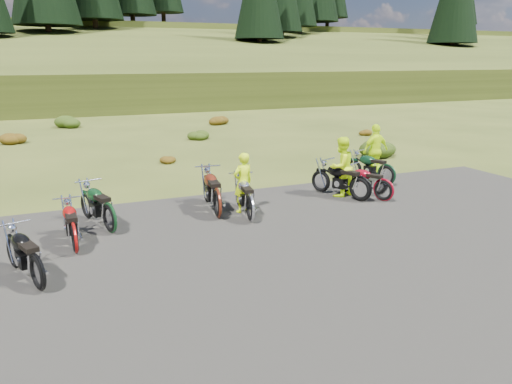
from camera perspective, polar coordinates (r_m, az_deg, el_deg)
name	(u,v)px	position (r m, az deg, el deg)	size (l,w,h in m)	color
ground	(273,234)	(11.92, 1.98, -4.87)	(300.00, 300.00, 0.00)	#3A4717
gravel_pad	(315,265)	(10.28, 6.76, -8.33)	(20.00, 12.00, 0.04)	black
hill_slope	(85,95)	(60.46, -18.92, 10.40)	(300.00, 46.00, 3.00)	#343F15
hill_plateau	(61,77)	(120.30, -21.40, 12.11)	(300.00, 90.00, 9.17)	#343F15
shrub_2	(12,137)	(27.02, -26.09, 5.70)	(1.30, 1.30, 0.77)	#5A2E0B
shrub_3	(69,120)	(32.27, -20.59, 7.70)	(1.56, 1.56, 0.92)	#1E370D
shrub_4	(166,158)	(20.19, -10.24, 3.87)	(0.77, 0.77, 0.45)	#5A2E0B
shrub_5	(198,134)	(25.96, -6.69, 6.63)	(1.03, 1.03, 0.61)	#1E370D
shrub_6	(218,119)	(31.83, -4.42, 8.37)	(1.30, 1.30, 0.77)	#5A2E0B
shrub_7	(379,146)	(21.94, 13.88, 5.17)	(1.56, 1.56, 0.92)	#1E370D
shrub_8	(363,131)	(27.90, 12.13, 6.82)	(0.77, 0.77, 0.45)	#5A2E0B
motorcycle_0	(40,291)	(9.94, -23.44, -10.39)	(1.97, 0.66, 1.03)	black
motorcycle_1	(76,254)	(11.44, -19.86, -6.68)	(1.89, 0.63, 0.99)	#970C0B
motorcycle_2	(111,234)	(12.44, -16.25, -4.62)	(2.11, 0.70, 1.10)	black
motorcycle_3	(251,222)	(12.76, -0.63, -3.50)	(2.02, 0.67, 1.06)	#B3B3B8
motorcycle_4	(218,219)	(13.10, -4.38, -3.05)	(2.22, 0.74, 1.16)	#551C0E
motorcycle_5	(360,202)	(14.85, 11.76, -1.14)	(2.13, 0.71, 1.12)	black
motorcycle_6	(383,202)	(15.02, 14.29, -1.11)	(1.89, 0.63, 0.99)	maroon
motorcycle_7	(386,186)	(16.93, 14.61, 0.68)	(1.99, 0.66, 1.04)	black
person_middle	(243,184)	(13.35, -1.49, 0.96)	(0.59, 0.39, 1.62)	#C7ED0C
person_right_a	(341,168)	(15.11, 9.68, 2.75)	(0.87, 0.68, 1.79)	#C7ED0C
person_right_b	(375,151)	(17.95, 13.48, 4.56)	(1.08, 0.45, 1.84)	#C7ED0C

